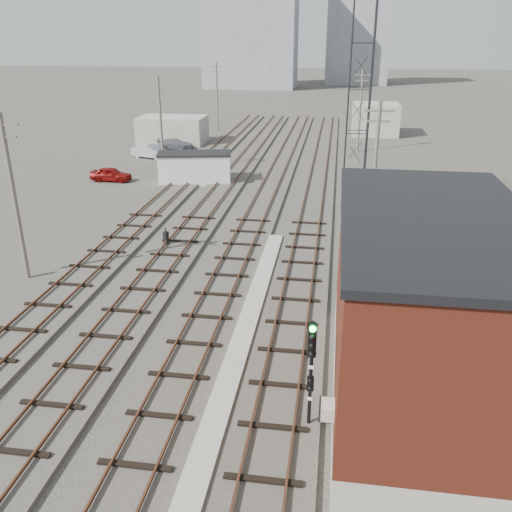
% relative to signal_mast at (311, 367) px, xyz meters
% --- Properties ---
extents(ground, '(320.00, 320.00, 0.00)m').
position_rel_signal_mast_xyz_m(ground, '(-3.70, 50.18, -2.46)').
color(ground, '#282621').
rests_on(ground, ground).
extents(track_right, '(3.20, 90.00, 0.39)m').
position_rel_signal_mast_xyz_m(track_right, '(-1.20, 29.18, -2.35)').
color(track_right, '#332D28').
rests_on(track_right, ground).
extents(track_mid_right, '(3.20, 90.00, 0.39)m').
position_rel_signal_mast_xyz_m(track_mid_right, '(-5.20, 29.18, -2.35)').
color(track_mid_right, '#332D28').
rests_on(track_mid_right, ground).
extents(track_mid_left, '(3.20, 90.00, 0.39)m').
position_rel_signal_mast_xyz_m(track_mid_left, '(-9.20, 29.18, -2.35)').
color(track_mid_left, '#332D28').
rests_on(track_mid_left, ground).
extents(track_left, '(3.20, 90.00, 0.39)m').
position_rel_signal_mast_xyz_m(track_left, '(-13.20, 29.18, -2.35)').
color(track_left, '#332D28').
rests_on(track_left, ground).
extents(platform_curb, '(0.90, 28.00, 0.26)m').
position_rel_signal_mast_xyz_m(platform_curb, '(-3.20, 4.18, -2.33)').
color(platform_curb, gray).
rests_on(platform_curb, ground).
extents(brick_building, '(6.54, 12.20, 7.22)m').
position_rel_signal_mast_xyz_m(brick_building, '(3.80, 2.18, 1.17)').
color(brick_building, gray).
rests_on(brick_building, ground).
extents(lattice_tower, '(1.60, 1.60, 15.00)m').
position_rel_signal_mast_xyz_m(lattice_tower, '(1.80, 25.18, 5.04)').
color(lattice_tower, black).
rests_on(lattice_tower, ground).
extents(utility_pole_left_a, '(1.80, 0.24, 9.00)m').
position_rel_signal_mast_xyz_m(utility_pole_left_a, '(-16.20, 10.18, 2.34)').
color(utility_pole_left_a, '#595147').
rests_on(utility_pole_left_a, ground).
extents(utility_pole_left_b, '(1.80, 0.24, 9.00)m').
position_rel_signal_mast_xyz_m(utility_pole_left_b, '(-16.20, 35.18, 2.34)').
color(utility_pole_left_b, '#595147').
rests_on(utility_pole_left_b, ground).
extents(utility_pole_left_c, '(1.80, 0.24, 9.00)m').
position_rel_signal_mast_xyz_m(utility_pole_left_c, '(-16.20, 60.18, 2.34)').
color(utility_pole_left_c, '#595147').
rests_on(utility_pole_left_c, ground).
extents(utility_pole_right_a, '(1.80, 0.24, 9.00)m').
position_rel_signal_mast_xyz_m(utility_pole_right_a, '(2.80, 18.18, 2.34)').
color(utility_pole_right_a, '#595147').
rests_on(utility_pole_right_a, ground).
extents(utility_pole_right_b, '(1.80, 0.24, 9.00)m').
position_rel_signal_mast_xyz_m(utility_pole_right_b, '(2.80, 48.18, 2.34)').
color(utility_pole_right_b, '#595147').
rests_on(utility_pole_right_b, ground).
extents(apartment_left, '(22.00, 14.00, 30.00)m').
position_rel_signal_mast_xyz_m(apartment_left, '(-21.70, 125.18, 12.54)').
color(apartment_left, gray).
rests_on(apartment_left, ground).
extents(apartment_right, '(16.00, 12.00, 26.00)m').
position_rel_signal_mast_xyz_m(apartment_right, '(4.30, 140.18, 10.54)').
color(apartment_right, gray).
rests_on(apartment_right, ground).
extents(shed_left, '(8.00, 5.00, 3.20)m').
position_rel_signal_mast_xyz_m(shed_left, '(-19.70, 50.18, -0.86)').
color(shed_left, gray).
rests_on(shed_left, ground).
extents(shed_right, '(6.00, 6.00, 4.00)m').
position_rel_signal_mast_xyz_m(shed_right, '(5.30, 60.18, -0.46)').
color(shed_right, gray).
rests_on(shed_right, ground).
extents(signal_mast, '(0.40, 0.41, 4.15)m').
position_rel_signal_mast_xyz_m(signal_mast, '(0.00, 0.00, 0.00)').
color(signal_mast, gray).
rests_on(signal_mast, ground).
extents(switch_stand, '(0.36, 0.36, 1.19)m').
position_rel_signal_mast_xyz_m(switch_stand, '(-9.98, 15.88, -1.89)').
color(switch_stand, black).
rests_on(switch_stand, ground).
extents(site_trailer, '(6.98, 4.14, 2.75)m').
position_rel_signal_mast_xyz_m(site_trailer, '(-12.15, 31.71, -1.07)').
color(site_trailer, white).
rests_on(site_trailer, ground).
extents(car_red, '(3.80, 1.61, 1.28)m').
position_rel_signal_mast_xyz_m(car_red, '(-19.94, 31.15, -1.82)').
color(car_red, maroon).
rests_on(car_red, ground).
extents(car_silver, '(4.56, 2.75, 1.42)m').
position_rel_signal_mast_xyz_m(car_silver, '(-19.57, 41.30, -1.75)').
color(car_silver, '#AEB0B6').
rests_on(car_silver, ground).
extents(car_grey, '(4.50, 2.49, 1.23)m').
position_rel_signal_mast_xyz_m(car_grey, '(-18.31, 46.36, -1.84)').
color(car_grey, gray).
rests_on(car_grey, ground).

